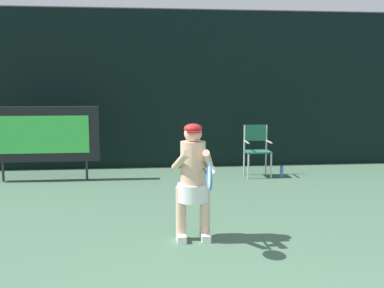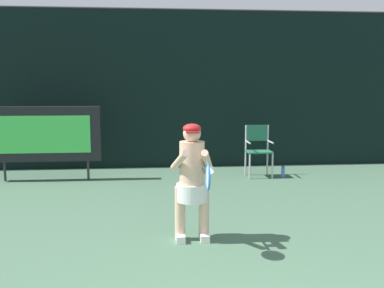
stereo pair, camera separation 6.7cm
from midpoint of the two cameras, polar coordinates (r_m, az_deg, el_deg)
name	(u,v)px [view 1 (the left image)]	position (r m, az deg, el deg)	size (l,w,h in m)	color
backdrop_screen	(182,90)	(10.49, -1.47, 6.91)	(18.00, 0.12, 3.66)	black
scoreboard	(44,134)	(9.43, -18.56, 1.19)	(2.20, 0.21, 1.50)	black
umpire_chair	(257,147)	(9.55, 8.07, -0.41)	(0.52, 0.44, 1.08)	#B7B7BC
water_bottle	(282,172)	(9.54, 11.14, -3.50)	(0.07, 0.07, 0.27)	#3C64C1
tennis_player	(193,178)	(5.53, -0.20, -4.30)	(0.53, 0.61, 1.46)	white
tennis_racket	(209,176)	(4.97, 1.80, -4.10)	(0.03, 0.60, 0.31)	black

